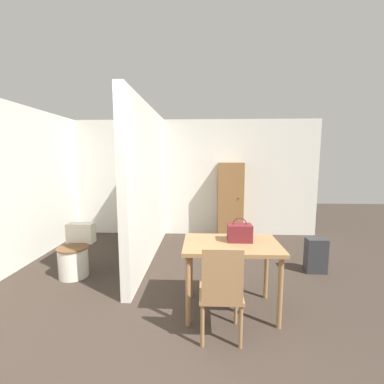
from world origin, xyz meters
The scene contains 9 objects.
wall_back centered at (0.00, 4.01, 1.25)m, with size 5.75×0.12×2.50m.
wall_left centered at (-2.44, 1.97, 1.25)m, with size 0.12×4.95×2.50m.
partition_wall centered at (-0.49, 2.55, 1.25)m, with size 0.12×2.80×2.50m.
dining_table centered at (0.72, 1.05, 0.68)m, with size 1.03×0.68×0.78m.
wooden_chair centered at (0.58, 0.58, 0.49)m, with size 0.40×0.40×0.92m.
toilet centered at (-1.43, 1.86, 0.30)m, with size 0.43×0.57×0.71m.
handbag centered at (0.81, 1.12, 0.88)m, with size 0.26×0.18×0.26m.
wooden_cabinet centered at (0.98, 3.73, 0.80)m, with size 0.52×0.42×1.59m.
space_heater centered at (2.08, 2.08, 0.25)m, with size 0.29×0.18×0.51m.
Camera 1 is at (0.40, -1.62, 1.68)m, focal length 24.00 mm.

